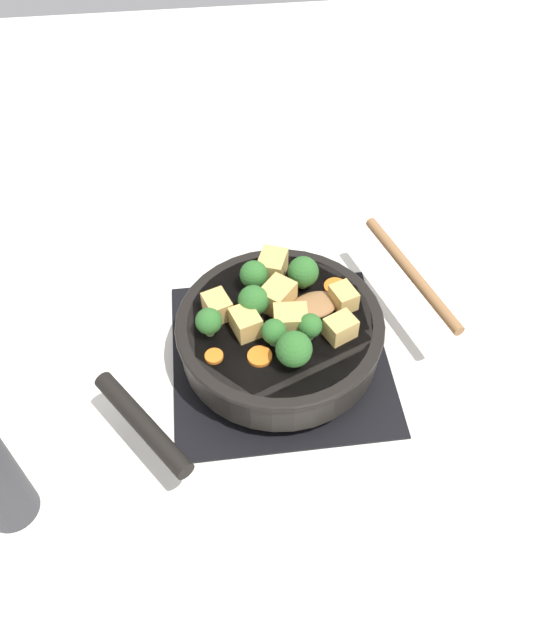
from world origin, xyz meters
The scene contains 21 objects.
ground_plane centered at (0.00, 0.00, 0.00)m, with size 2.40×2.40×0.00m, color white.
front_burner_grate centered at (0.00, 0.00, 0.01)m, with size 0.31×0.31×0.03m.
skillet_pan centered at (0.00, 0.00, 0.06)m, with size 0.39×0.35×0.06m.
wooden_spoon centered at (0.13, 0.04, 0.09)m, with size 0.23×0.24×0.02m.
tofu_cube_center_large centered at (0.00, 0.09, 0.10)m, with size 0.05×0.04×0.04m, color tan.
tofu_cube_near_handle centered at (0.09, 0.02, 0.10)m, with size 0.04×0.03×0.03m, color tan.
tofu_cube_east_chunk centered at (-0.08, 0.02, 0.10)m, with size 0.04×0.03×0.03m, color tan.
tofu_cube_west_chunk centered at (0.08, -0.04, 0.10)m, with size 0.04×0.03×0.03m, color tan.
tofu_cube_back_piece centered at (0.00, 0.03, 0.10)m, with size 0.05×0.04×0.04m, color tan.
tofu_cube_front_piece centered at (0.01, -0.02, 0.10)m, with size 0.04×0.04×0.04m, color tan.
tofu_cube_mid_small centered at (-0.05, -0.01, 0.10)m, with size 0.04×0.03×0.03m, color tan.
broccoli_floret_near_spoon centered at (0.01, -0.07, 0.11)m, with size 0.05×0.05×0.05m.
broccoli_floret_center_top centered at (0.03, -0.04, 0.11)m, with size 0.03×0.03×0.04m.
broccoli_floret_east_rim centered at (-0.03, 0.06, 0.11)m, with size 0.04×0.04×0.05m.
broccoli_floret_west_rim centered at (-0.03, 0.01, 0.11)m, with size 0.04×0.04×0.05m.
broccoli_floret_north_edge centered at (-0.01, -0.04, 0.11)m, with size 0.03×0.03×0.04m.
broccoli_floret_south_cluster centered at (-0.10, -0.01, 0.11)m, with size 0.04×0.04×0.04m.
broccoli_floret_mid_floret centered at (0.04, 0.06, 0.11)m, with size 0.04×0.04×0.05m.
carrot_slice_orange_thin centered at (-0.09, -0.05, 0.09)m, with size 0.02×0.02×0.01m, color orange.
carrot_slice_near_center centered at (-0.03, -0.06, 0.09)m, with size 0.03×0.03×0.01m, color orange.
carrot_slice_edge_slice centered at (0.09, 0.05, 0.09)m, with size 0.03×0.03×0.01m, color orange.
Camera 1 is at (-0.07, -0.55, 0.73)m, focal length 35.00 mm.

